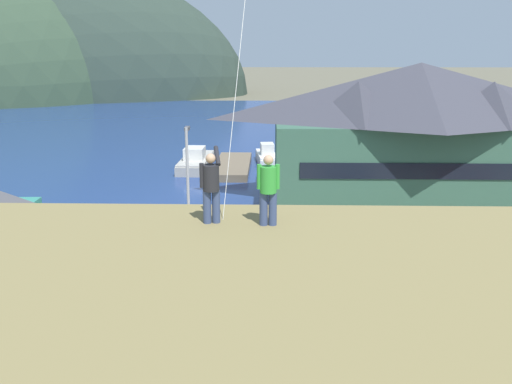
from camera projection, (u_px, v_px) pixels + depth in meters
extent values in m
plane|color=#66604C|center=(262.00, 350.00, 21.72)|extent=(600.00, 600.00, 0.00)
cube|color=gray|center=(264.00, 293.00, 26.54)|extent=(40.00, 20.00, 0.10)
cube|color=navy|center=(268.00, 129.00, 79.69)|extent=(360.00, 84.00, 0.03)
cube|color=#38604C|center=(414.00, 162.00, 41.55)|extent=(20.93, 9.30, 6.25)
cube|color=black|center=(432.00, 171.00, 36.96)|extent=(17.78, 0.11, 1.10)
pyramid|color=#3D3D47|center=(420.00, 92.00, 40.22)|extent=(22.19, 10.22, 4.17)
pyramid|color=#3D3D47|center=(358.00, 102.00, 38.91)|extent=(5.10, 5.10, 2.92)
pyramid|color=#3D3D47|center=(492.00, 103.00, 38.70)|extent=(5.10, 5.10, 2.92)
cube|color=#70604C|center=(233.00, 166.00, 53.19)|extent=(3.20, 10.61, 0.70)
cube|color=#A8A399|center=(196.00, 164.00, 53.89)|extent=(2.85, 8.26, 0.90)
cube|color=#B7B2A8|center=(196.00, 158.00, 53.75)|extent=(2.76, 8.01, 0.16)
cube|color=silver|center=(195.00, 153.00, 53.00)|extent=(1.90, 2.51, 1.10)
cube|color=silver|center=(267.00, 159.00, 55.95)|extent=(2.42, 5.85, 0.90)
cube|color=white|center=(267.00, 154.00, 55.82)|extent=(2.34, 5.67, 0.16)
cube|color=silver|center=(267.00, 149.00, 55.24)|extent=(1.45, 1.83, 1.10)
cube|color=navy|center=(22.00, 309.00, 23.27)|extent=(4.28, 1.99, 0.80)
cube|color=navy|center=(17.00, 293.00, 23.08)|extent=(2.17, 1.69, 0.70)
cube|color=black|center=(17.00, 294.00, 23.08)|extent=(2.21, 1.73, 0.32)
cylinder|color=black|center=(48.00, 328.00, 22.51)|extent=(0.65, 0.25, 0.64)
cylinder|color=black|center=(63.00, 308.00, 24.29)|extent=(0.65, 0.25, 0.64)
cylinder|color=black|center=(0.00, 308.00, 24.23)|extent=(0.65, 0.25, 0.64)
cube|color=silver|center=(275.00, 274.00, 26.85)|extent=(4.24, 1.90, 0.80)
cube|color=beige|center=(278.00, 260.00, 26.66)|extent=(2.14, 1.65, 0.70)
cube|color=black|center=(278.00, 260.00, 26.67)|extent=(2.18, 1.68, 0.32)
cylinder|color=black|center=(247.00, 274.00, 27.84)|extent=(0.65, 0.24, 0.64)
cylinder|color=black|center=(247.00, 290.00, 26.07)|extent=(0.65, 0.24, 0.64)
cylinder|color=black|center=(302.00, 274.00, 27.84)|extent=(0.65, 0.24, 0.64)
cylinder|color=black|center=(305.00, 290.00, 26.07)|extent=(0.65, 0.24, 0.64)
cube|color=navy|center=(399.00, 265.00, 27.93)|extent=(4.33, 2.13, 0.80)
cube|color=navy|center=(403.00, 252.00, 27.72)|extent=(2.22, 1.76, 0.70)
cube|color=black|center=(403.00, 252.00, 27.73)|extent=(2.27, 1.80, 0.32)
cylinder|color=black|center=(369.00, 265.00, 29.05)|extent=(0.66, 0.27, 0.64)
cylinder|color=black|center=(373.00, 279.00, 27.29)|extent=(0.66, 0.27, 0.64)
cylinder|color=black|center=(422.00, 267.00, 28.77)|extent=(0.66, 0.27, 0.64)
cylinder|color=black|center=(429.00, 281.00, 27.01)|extent=(0.66, 0.27, 0.64)
cylinder|color=#ADADB2|center=(188.00, 191.00, 31.03)|extent=(0.16, 0.16, 7.16)
cube|color=#4C4C51|center=(187.00, 128.00, 30.48)|extent=(0.24, 0.70, 0.20)
cylinder|color=#384770|center=(207.00, 207.00, 13.51)|extent=(0.20, 0.20, 0.82)
cylinder|color=#384770|center=(216.00, 207.00, 13.55)|extent=(0.20, 0.20, 0.82)
cylinder|color=#232328|center=(211.00, 178.00, 13.35)|extent=(0.40, 0.40, 0.64)
sphere|color=tan|center=(211.00, 158.00, 13.22)|extent=(0.24, 0.24, 0.24)
cylinder|color=#232328|center=(217.00, 156.00, 13.42)|extent=(0.22, 0.57, 0.43)
cylinder|color=#232328|center=(202.00, 175.00, 13.29)|extent=(0.11, 0.11, 0.60)
cylinder|color=#384770|center=(264.00, 209.00, 13.36)|extent=(0.20, 0.20, 0.82)
cylinder|color=#384770|center=(273.00, 209.00, 13.36)|extent=(0.20, 0.20, 0.82)
cylinder|color=green|center=(268.00, 180.00, 13.17)|extent=(0.40, 0.40, 0.64)
sphere|color=tan|center=(268.00, 160.00, 13.05)|extent=(0.24, 0.24, 0.24)
cylinder|color=green|center=(259.00, 177.00, 13.15)|extent=(0.11, 0.11, 0.60)
cylinder|color=green|center=(278.00, 177.00, 13.16)|extent=(0.11, 0.11, 0.60)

